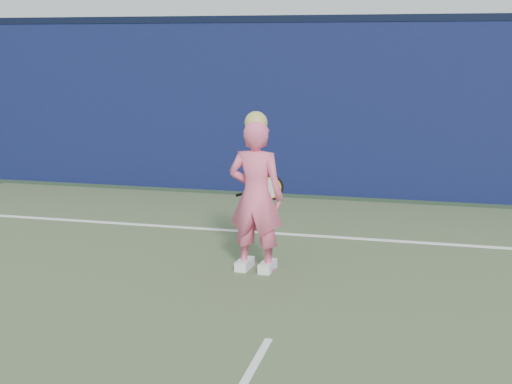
# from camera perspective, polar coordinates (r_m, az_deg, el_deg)

# --- Properties ---
(backstop_wall) EXTENTS (24.00, 0.40, 2.50)m
(backstop_wall) POSITION_cam_1_polar(r_m,az_deg,el_deg) (10.53, 7.79, 6.50)
(backstop_wall) COLOR #0D153C
(backstop_wall) RESTS_ON ground
(wall_cap) EXTENTS (24.00, 0.42, 0.10)m
(wall_cap) POSITION_cam_1_polar(r_m,az_deg,el_deg) (10.49, 7.99, 13.58)
(wall_cap) COLOR black
(wall_cap) RESTS_ON backstop_wall
(player) EXTENTS (0.57, 0.40, 1.58)m
(player) POSITION_cam_1_polar(r_m,az_deg,el_deg) (6.90, -0.00, -0.30)
(player) COLOR #F55F87
(player) RESTS_ON ground
(racket) EXTENTS (0.51, 0.13, 0.27)m
(racket) POSITION_cam_1_polar(r_m,az_deg,el_deg) (7.34, 0.97, 0.31)
(racket) COLOR black
(racket) RESTS_ON ground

